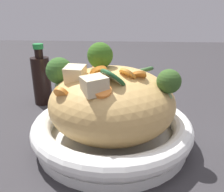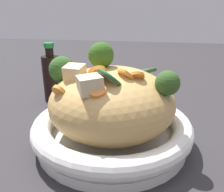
# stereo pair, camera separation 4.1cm
# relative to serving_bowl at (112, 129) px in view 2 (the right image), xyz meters

# --- Properties ---
(ground_plane) EXTENTS (3.00, 3.00, 0.00)m
(ground_plane) POSITION_rel_serving_bowl_xyz_m (0.00, 0.00, -0.03)
(ground_plane) COLOR #2D2B2D
(serving_bowl) EXTENTS (0.29, 0.29, 0.05)m
(serving_bowl) POSITION_rel_serving_bowl_xyz_m (0.00, 0.00, 0.00)
(serving_bowl) COLOR white
(serving_bowl) RESTS_ON ground_plane
(noodle_heap) EXTENTS (0.22, 0.22, 0.13)m
(noodle_heap) POSITION_rel_serving_bowl_xyz_m (0.00, 0.00, 0.05)
(noodle_heap) COLOR tan
(noodle_heap) RESTS_ON serving_bowl
(broccoli_florets) EXTENTS (0.10, 0.24, 0.08)m
(broccoli_florets) POSITION_rel_serving_bowl_xyz_m (-0.00, -0.03, 0.11)
(broccoli_florets) COLOR #9DBB75
(broccoli_florets) RESTS_ON serving_bowl
(carrot_coins) EXTENTS (0.17, 0.15, 0.05)m
(carrot_coins) POSITION_rel_serving_bowl_xyz_m (0.03, -0.01, 0.11)
(carrot_coins) COLOR orange
(carrot_coins) RESTS_ON serving_bowl
(zucchini_slices) EXTENTS (0.16, 0.11, 0.04)m
(zucchini_slices) POSITION_rel_serving_bowl_xyz_m (0.01, 0.03, 0.11)
(zucchini_slices) COLOR beige
(zucchini_slices) RESTS_ON serving_bowl
(chicken_chunks) EXTENTS (0.08, 0.08, 0.03)m
(chicken_chunks) POSITION_rel_serving_bowl_xyz_m (0.05, -0.04, 0.11)
(chicken_chunks) COLOR beige
(chicken_chunks) RESTS_ON serving_bowl
(soy_sauce_bottle) EXTENTS (0.05, 0.05, 0.16)m
(soy_sauce_bottle) POSITION_rel_serving_bowl_xyz_m (-0.18, -0.20, 0.04)
(soy_sauce_bottle) COLOR black
(soy_sauce_bottle) RESTS_ON ground_plane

